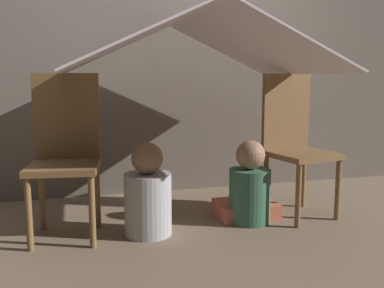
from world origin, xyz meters
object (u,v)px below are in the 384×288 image
at_px(person_front, 148,196).
at_px(person_second, 250,187).
at_px(chair_left, 65,150).
at_px(chair_right, 295,140).

distance_m(person_front, person_second, 0.67).
bearing_deg(chair_left, chair_right, 7.73).
relative_size(chair_right, person_second, 1.78).
xyz_separation_m(person_front, person_second, (0.67, 0.05, -0.01)).
bearing_deg(person_front, chair_left, 163.16).
bearing_deg(person_second, person_front, -176.01).
bearing_deg(person_second, chair_right, 14.24).
bearing_deg(chair_left, person_second, 3.10).
bearing_deg(person_front, person_second, 3.99).
relative_size(chair_left, chair_right, 1.00).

